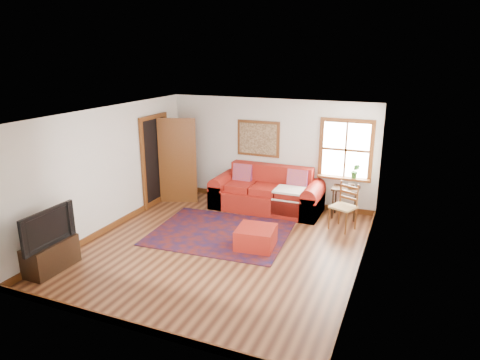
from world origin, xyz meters
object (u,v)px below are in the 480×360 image
at_px(side_table, 346,193).
at_px(ladder_back_chair, 345,204).
at_px(media_cabinet, 51,256).
at_px(red_leather_sofa, 267,195).
at_px(red_ottoman, 256,238).

bearing_deg(side_table, ladder_back_chair, -81.87).
xyz_separation_m(ladder_back_chair, media_cabinet, (-4.23, -3.65, -0.28)).
xyz_separation_m(red_leather_sofa, side_table, (1.75, 0.14, 0.24)).
relative_size(side_table, ladder_back_chair, 0.71).
bearing_deg(media_cabinet, side_table, 45.97).
bearing_deg(ladder_back_chair, red_leather_sofa, 164.79).
distance_m(red_leather_sofa, media_cabinet, 4.79).
xyz_separation_m(side_table, media_cabinet, (-4.14, -4.28, -0.31)).
bearing_deg(red_ottoman, media_cabinet, -149.83).
distance_m(ladder_back_chair, media_cabinet, 5.59).
xyz_separation_m(red_leather_sofa, media_cabinet, (-2.39, -4.15, -0.08)).
distance_m(red_ottoman, side_table, 2.55).
height_order(side_table, media_cabinet, side_table).
bearing_deg(media_cabinet, ladder_back_chair, 40.74).
bearing_deg(side_table, red_ottoman, -120.24).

